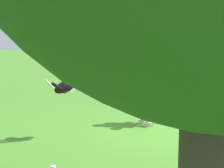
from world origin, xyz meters
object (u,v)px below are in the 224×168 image
Objects in this scene: frisbee_flying at (79,66)px; frisbee_held at (140,104)px; person at (146,98)px; training_cone at (198,115)px; dog at (70,85)px.

frisbee_held is at bearing -147.20° from frisbee_flying.
person is 0.40m from frisbee_held.
frisbee_flying is 0.89× the size of training_cone.
frisbee_flying is at bearing 32.80° from frisbee_held.
dog reaches higher than person.
frisbee_flying reaches higher than dog.
frisbee_flying is 3.73m from training_cone.
dog is 3.78m from training_cone.
person reaches higher than training_cone.
person is 4.66× the size of frisbee_held.
frisbee_flying reaches higher than person.
dog reaches higher than frisbee_held.
dog reaches higher than training_cone.
frisbee_flying reaches higher than training_cone.
dog is (1.72, 1.30, 0.52)m from person.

